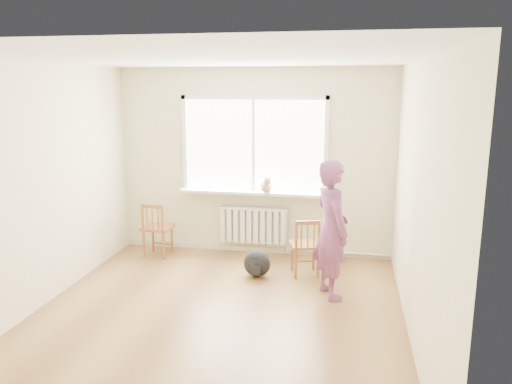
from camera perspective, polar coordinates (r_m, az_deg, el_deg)
The scene contains 13 objects.
floor at distance 5.53m, azimuth -4.72°, elevation -14.21°, with size 4.50×4.50×0.00m, color olive.
ceiling at distance 4.96m, azimuth -5.28°, elevation 15.00°, with size 4.50×4.50×0.00m, color white.
back_wall at distance 7.23m, azimuth -0.20°, elevation 3.39°, with size 4.00×0.01×2.70m, color beige.
window at distance 7.17m, azimuth -0.24°, elevation 5.82°, with size 2.12×0.05×1.42m.
windowsill at distance 7.20m, azimuth -0.37°, elevation -0.05°, with size 2.15×0.22×0.04m, color white.
radiator at distance 7.34m, azimuth -0.33°, elevation -3.77°, with size 1.00×0.12×0.55m.
heating_pipe at distance 7.35m, azimuth 9.40°, elevation -6.84°, with size 0.04×0.04×1.40m, color silver.
baseboard at distance 7.53m, azimuth -0.22°, elevation -6.54°, with size 4.00×0.03×0.08m, color beige.
chair_left at distance 7.35m, azimuth -11.33°, elevation -4.24°, with size 0.42×0.40×0.81m.
chair_right at distance 6.53m, azimuth 5.72°, elevation -6.29°, with size 0.47×0.46×0.78m.
person at distance 5.85m, azimuth 8.63°, elevation -4.24°, with size 0.59×0.39×1.62m, color #C14050.
cat at distance 7.05m, azimuth 1.23°, elevation 0.76°, with size 0.24×0.39×0.27m.
backpack at distance 6.55m, azimuth 0.12°, elevation -8.19°, with size 0.35×0.26×0.35m, color black.
Camera 1 is at (1.34, -4.77, 2.44)m, focal length 35.00 mm.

